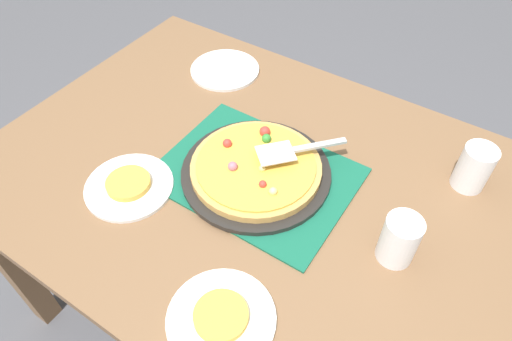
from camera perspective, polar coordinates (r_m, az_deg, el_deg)
The scene contains 13 objects.
ground_plane at distance 1.80m, azimuth -0.00°, elevation -16.72°, with size 8.00×8.00×0.00m, color #4C4C51.
dining_table at distance 1.26m, azimuth -0.00°, elevation -3.98°, with size 1.40×1.00×0.75m.
placemat at distance 1.17m, azimuth -0.00°, elevation -0.56°, with size 0.48×0.36×0.01m, color #145B42.
pizza_pan at distance 1.16m, azimuth -0.00°, elevation -0.23°, with size 0.38×0.38×0.01m, color black.
pizza at distance 1.15m, azimuth 0.00°, elevation 0.49°, with size 0.33×0.33×0.05m.
plate_near_left at distance 1.18m, azimuth -15.49°, elevation -1.93°, with size 0.22×0.22×0.01m, color white.
plate_far_right at distance 0.96m, azimuth -4.35°, elevation -17.90°, with size 0.22×0.22×0.01m, color white.
plate_side at distance 1.51m, azimuth -3.89°, elevation 12.39°, with size 0.22×0.22×0.01m, color white.
served_slice_left at distance 1.17m, azimuth -15.61°, elevation -1.52°, with size 0.11×0.11×0.02m, color gold.
served_slice_right at distance 0.95m, azimuth -4.39°, elevation -17.58°, with size 0.11×0.11×0.02m, color gold.
cup_near at distance 1.23m, azimuth 25.50°, elevation 0.33°, with size 0.08×0.08×0.12m, color white.
cup_far at distance 1.03m, azimuth 17.40°, elevation -8.21°, with size 0.08×0.08×0.12m, color white.
pizza_server at distance 1.14m, azimuth 4.76°, elevation 2.58°, with size 0.19×0.20×0.01m.
Camera 1 is at (0.43, -0.65, 1.63)m, focal length 32.15 mm.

